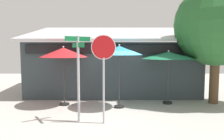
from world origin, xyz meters
TOP-DOWN VIEW (x-y plane):
  - ground_plane at (0.00, 0.00)m, footprint 28.00×28.00m
  - cafe_building at (0.03, 4.57)m, footprint 9.74×5.98m
  - street_sign_post at (-1.20, -1.38)m, footprint 0.86×0.81m
  - stop_sign at (-0.31, -1.59)m, footprint 0.83×0.10m
  - patio_umbrella_crimson_left at (-2.22, 0.93)m, footprint 2.15×2.15m
  - patio_umbrella_teal_center at (0.28, 0.49)m, footprint 2.02×2.02m
  - patio_umbrella_forest_green_right at (2.60, 1.22)m, footprint 2.49×2.49m
  - shade_tree at (5.12, 1.16)m, footprint 4.40×3.85m

SIDE VIEW (x-z plane):
  - ground_plane at x=0.00m, z-range -0.10..0.00m
  - cafe_building at x=0.03m, z-range -0.52..3.64m
  - street_sign_post at x=-1.20m, z-range 0.36..3.39m
  - stop_sign at x=-0.31m, z-range 0.63..3.69m
  - patio_umbrella_forest_green_right at x=2.60m, z-range 1.01..3.53m
  - patio_umbrella_crimson_left at x=-2.22m, z-range 1.05..3.76m
  - patio_umbrella_teal_center at x=0.28m, z-range 1.10..3.88m
  - shade_tree at x=5.12m, z-range 0.77..6.41m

